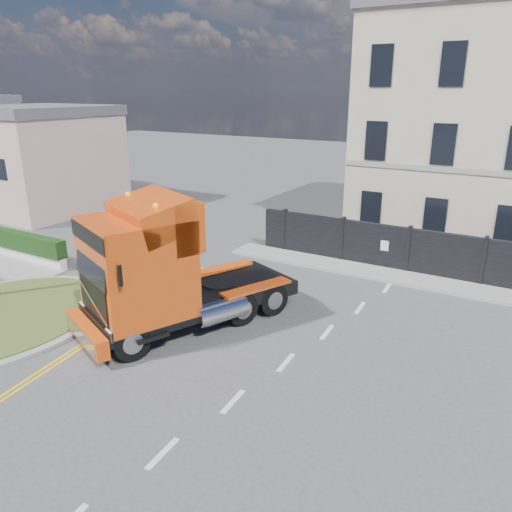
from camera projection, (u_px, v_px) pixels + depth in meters
The scene contains 7 objects.
ground at pixel (212, 333), 16.38m from camera, with size 120.00×120.00×0.00m, color #424244.
hedge_wall at pixel (6, 241), 23.64m from camera, with size 8.00×0.55×1.35m.
seaside_bldg_pink at pixel (40, 163), 32.41m from camera, with size 8.00×8.00×6.00m, color #C19997.
hoarding_fence at pixel (471, 261), 20.24m from camera, with size 18.80×0.25×2.00m.
georgian_building at pixel (496, 127), 25.10m from camera, with size 12.30×10.30×12.80m.
pavement_far at pixel (450, 287), 20.08m from camera, with size 20.00×1.60×0.12m, color gray.
truck at pixel (159, 274), 16.00m from camera, with size 5.44×7.89×4.44m.
Camera 1 is at (8.74, -11.92, 7.65)m, focal length 35.00 mm.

